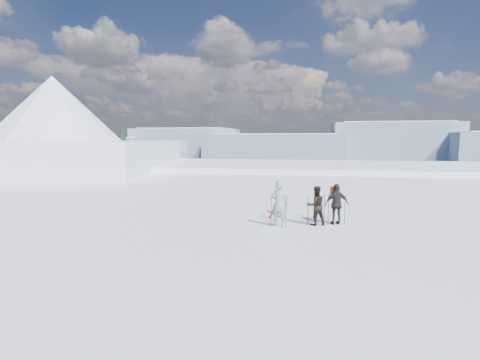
{
  "coord_description": "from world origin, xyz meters",
  "views": [
    {
      "loc": [
        0.22,
        -11.99,
        3.28
      ],
      "look_at": [
        -2.52,
        3.0,
        1.59
      ],
      "focal_mm": 28.0,
      "sensor_mm": 36.0,
      "label": 1
    }
  ],
  "objects_px": {
    "skier_grey": "(279,204)",
    "skier_dark": "(316,206)",
    "skier_pack": "(337,204)",
    "skis_loose": "(274,214)"
  },
  "relations": [
    {
      "from": "skier_grey",
      "to": "skier_dark",
      "type": "height_order",
      "value": "skier_grey"
    },
    {
      "from": "skier_grey",
      "to": "skier_dark",
      "type": "bearing_deg",
      "value": -148.33
    },
    {
      "from": "skier_grey",
      "to": "skier_dark",
      "type": "distance_m",
      "value": 1.44
    },
    {
      "from": "skier_pack",
      "to": "skis_loose",
      "type": "xyz_separation_m",
      "value": [
        -2.54,
        1.45,
        -0.77
      ]
    },
    {
      "from": "skier_dark",
      "to": "skier_pack",
      "type": "bearing_deg",
      "value": 176.34
    },
    {
      "from": "skier_dark",
      "to": "skier_grey",
      "type": "bearing_deg",
      "value": -0.77
    },
    {
      "from": "skier_grey",
      "to": "skier_pack",
      "type": "distance_m",
      "value": 2.27
    },
    {
      "from": "skier_dark",
      "to": "skis_loose",
      "type": "distance_m",
      "value": 2.55
    },
    {
      "from": "skier_dark",
      "to": "skis_loose",
      "type": "xyz_separation_m",
      "value": [
        -1.75,
        1.7,
        -0.73
      ]
    },
    {
      "from": "skier_pack",
      "to": "skier_dark",
      "type": "bearing_deg",
      "value": 1.9
    }
  ]
}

